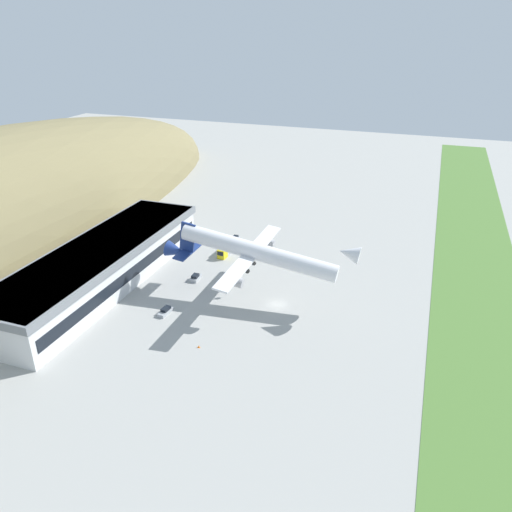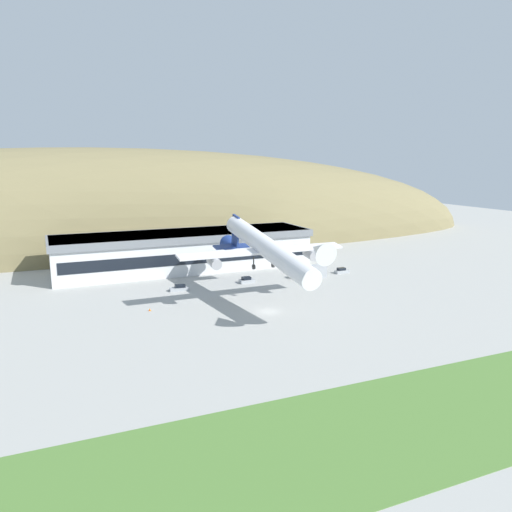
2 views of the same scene
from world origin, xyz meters
name	(u,v)px [view 1 (image 1 of 2)]	position (x,y,z in m)	size (l,w,h in m)	color
ground_plane	(277,304)	(0.00, 0.00, 0.00)	(440.65, 440.65, 0.00)	#9E9E99
grass_strip_foreground	(483,341)	(0.00, -46.71, 0.04)	(396.59, 22.46, 0.08)	#4C7533
terminal_building	(101,263)	(-5.14, 46.28, 6.07)	(72.48, 19.52, 10.71)	silver
cargo_airplane	(254,252)	(2.09, 6.64, 12.14)	(38.28, 49.60, 10.96)	silver
service_car_0	(166,311)	(-12.75, 23.67, 0.61)	(4.58, 2.10, 1.48)	#999EA3
service_car_1	(236,239)	(33.30, 24.15, 0.65)	(4.00, 1.70, 1.57)	#999EA3
service_car_2	(196,278)	(5.03, 24.41, 0.66)	(3.96, 2.00, 1.60)	#999EA3
fuel_truck	(227,249)	(23.03, 22.78, 1.60)	(8.42, 2.83, 3.36)	gold
traffic_cone_0	(199,346)	(-22.56, 10.34, 0.28)	(0.52, 0.52, 0.58)	orange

